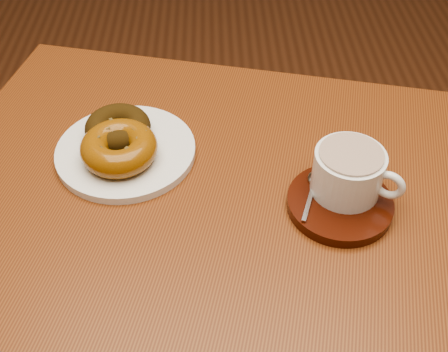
{
  "coord_description": "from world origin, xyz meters",
  "views": [
    {
      "loc": [
        -0.24,
        -0.9,
        1.39
      ],
      "look_at": [
        -0.23,
        -0.31,
        0.82
      ],
      "focal_mm": 45.0,
      "sensor_mm": 36.0,
      "label": 1
    }
  ],
  "objects_px": {
    "donut_plate": "(126,151)",
    "saucer": "(340,204)",
    "cafe_table": "(212,240)",
    "coffee_cup": "(349,172)"
  },
  "relations": [
    {
      "from": "donut_plate",
      "to": "saucer",
      "type": "bearing_deg",
      "value": -21.0
    },
    {
      "from": "cafe_table",
      "to": "saucer",
      "type": "relative_size",
      "value": 6.47
    },
    {
      "from": "coffee_cup",
      "to": "cafe_table",
      "type": "bearing_deg",
      "value": -157.43
    },
    {
      "from": "donut_plate",
      "to": "coffee_cup",
      "type": "xyz_separation_m",
      "value": [
        0.33,
        -0.1,
        0.04
      ]
    },
    {
      "from": "cafe_table",
      "to": "saucer",
      "type": "distance_m",
      "value": 0.23
    },
    {
      "from": "cafe_table",
      "to": "saucer",
      "type": "xyz_separation_m",
      "value": [
        0.18,
        -0.05,
        0.14
      ]
    },
    {
      "from": "cafe_table",
      "to": "saucer",
      "type": "bearing_deg",
      "value": -1.44
    },
    {
      "from": "cafe_table",
      "to": "coffee_cup",
      "type": "xyz_separation_m",
      "value": [
        0.2,
        -0.03,
        0.18
      ]
    },
    {
      "from": "coffee_cup",
      "to": "donut_plate",
      "type": "bearing_deg",
      "value": -166.46
    },
    {
      "from": "saucer",
      "to": "coffee_cup",
      "type": "distance_m",
      "value": 0.05
    }
  ]
}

